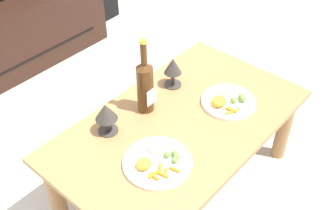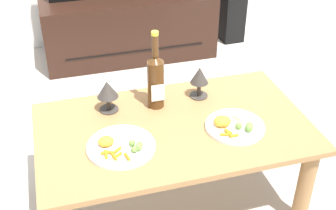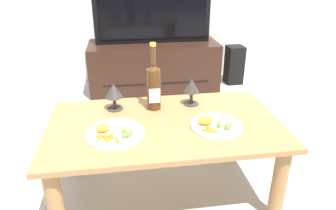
# 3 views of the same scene
# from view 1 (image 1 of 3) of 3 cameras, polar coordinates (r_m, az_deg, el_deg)

# --- Properties ---
(ground_plane) EXTENTS (6.40, 6.40, 0.00)m
(ground_plane) POSITION_cam_1_polar(r_m,az_deg,el_deg) (2.08, 1.45, -10.89)
(ground_plane) COLOR #B7B2A8
(dining_table) EXTENTS (1.13, 0.66, 0.42)m
(dining_table) POSITION_cam_1_polar(r_m,az_deg,el_deg) (1.82, 1.63, -4.06)
(dining_table) COLOR #9E7042
(dining_table) RESTS_ON ground_plane
(tv_stand) EXTENTS (1.20, 0.49, 0.45)m
(tv_stand) POSITION_cam_1_polar(r_m,az_deg,el_deg) (2.95, -20.74, 9.51)
(tv_stand) COLOR black
(tv_stand) RESTS_ON ground_plane
(wine_bottle) EXTENTS (0.07, 0.07, 0.36)m
(wine_bottle) POSITION_cam_1_polar(r_m,az_deg,el_deg) (1.75, -3.18, 2.87)
(wine_bottle) COLOR #4C2D14
(wine_bottle) RESTS_ON dining_table
(goblet_left) EXTENTS (0.09, 0.09, 0.14)m
(goblet_left) POSITION_cam_1_polar(r_m,az_deg,el_deg) (1.68, -8.55, -1.14)
(goblet_left) COLOR #38332D
(goblet_left) RESTS_ON dining_table
(goblet_right) EXTENTS (0.08, 0.08, 0.15)m
(goblet_right) POSITION_cam_1_polar(r_m,az_deg,el_deg) (1.91, 0.67, 5.19)
(goblet_right) COLOR #38332D
(goblet_right) RESTS_ON dining_table
(dinner_plate_left) EXTENTS (0.27, 0.27, 0.05)m
(dinner_plate_left) POSITION_cam_1_polar(r_m,az_deg,el_deg) (1.60, -1.52, -7.79)
(dinner_plate_left) COLOR white
(dinner_plate_left) RESTS_ON dining_table
(dinner_plate_right) EXTENTS (0.25, 0.25, 0.05)m
(dinner_plate_right) POSITION_cam_1_polar(r_m,az_deg,el_deg) (1.87, 8.24, 0.54)
(dinner_plate_right) COLOR white
(dinner_plate_right) RESTS_ON dining_table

